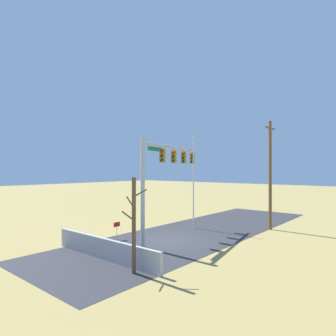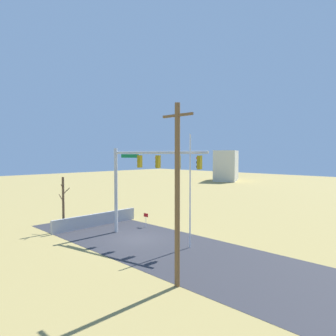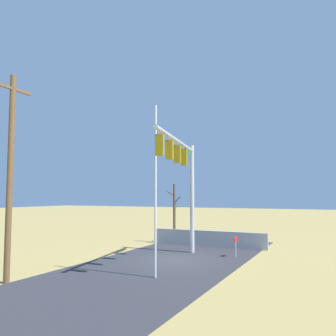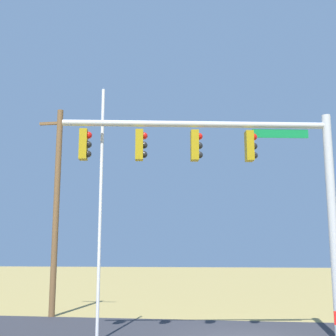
# 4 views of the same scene
# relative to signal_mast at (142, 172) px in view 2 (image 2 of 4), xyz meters

# --- Properties ---
(ground_plane) EXTENTS (160.00, 160.00, 0.00)m
(ground_plane) POSITION_rel_signal_mast_xyz_m (-0.03, 0.63, -5.13)
(ground_plane) COLOR #9E894C
(road_surface) EXTENTS (28.00, 8.00, 0.01)m
(road_surface) POSITION_rel_signal_mast_xyz_m (-4.03, 0.63, -5.13)
(road_surface) COLOR #2D2D33
(road_surface) RESTS_ON ground_plane
(sidewalk_corner) EXTENTS (6.00, 6.00, 0.01)m
(sidewalk_corner) POSITION_rel_signal_mast_xyz_m (3.73, 0.55, -5.13)
(sidewalk_corner) COLOR #B7B5AD
(sidewalk_corner) RESTS_ON ground_plane
(retaining_fence) EXTENTS (0.20, 8.49, 1.14)m
(retaining_fence) POSITION_rel_signal_mast_xyz_m (5.74, 0.52, -4.56)
(retaining_fence) COLOR #A8A8AD
(retaining_fence) RESTS_ON ground_plane
(signal_mast) EXTENTS (8.42, 1.89, 6.99)m
(signal_mast) POSITION_rel_signal_mast_xyz_m (0.00, 0.00, 0.00)
(signal_mast) COLOR #B2B5BA
(signal_mast) RESTS_ON ground_plane
(flagpole) EXTENTS (0.10, 0.10, 7.89)m
(flagpole) POSITION_rel_signal_mast_xyz_m (-4.41, -0.52, -1.19)
(flagpole) COLOR silver
(flagpole) RESTS_ON ground_plane
(utility_pole) EXTENTS (1.90, 0.26, 8.98)m
(utility_pole) POSITION_rel_signal_mast_xyz_m (-8.01, 4.68, -0.47)
(utility_pole) COLOR brown
(utility_pole) RESTS_ON ground_plane
(bare_tree) EXTENTS (1.27, 1.02, 4.59)m
(bare_tree) POSITION_rel_signal_mast_xyz_m (6.23, 3.44, -2.78)
(bare_tree) COLOR brown
(bare_tree) RESTS_ON ground_plane
(open_sign) EXTENTS (0.56, 0.04, 1.22)m
(open_sign) POSITION_rel_signal_mast_xyz_m (2.35, -2.41, -4.22)
(open_sign) COLOR silver
(open_sign) RESTS_ON ground_plane
(distant_building) EXTENTS (8.78, 10.85, 7.35)m
(distant_building) POSITION_rel_signal_mast_xyz_m (24.27, -48.02, -1.46)
(distant_building) COLOR beige
(distant_building) RESTS_ON ground_plane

